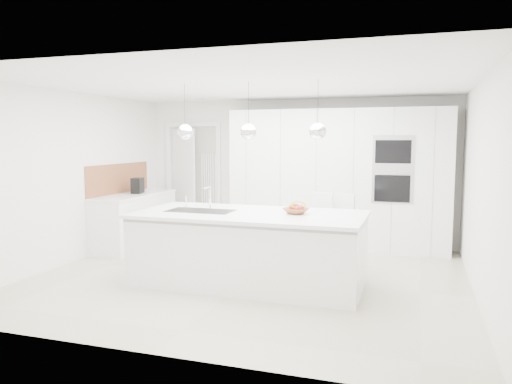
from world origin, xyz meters
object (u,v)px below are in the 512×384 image
(espresso_machine, at_px, (138,186))
(island_base, at_px, (249,250))
(fruit_bowl, at_px, (296,211))
(bar_stool_left, at_px, (320,232))
(bar_stool_right, at_px, (342,233))

(espresso_machine, bearing_deg, island_base, -43.39)
(island_base, distance_m, fruit_bowl, 0.77)
(island_base, height_order, espresso_machine, espresso_machine)
(fruit_bowl, distance_m, bar_stool_left, 0.93)
(bar_stool_left, distance_m, bar_stool_right, 0.31)
(fruit_bowl, height_order, bar_stool_left, bar_stool_left)
(fruit_bowl, bearing_deg, espresso_machine, 154.89)
(bar_stool_left, bearing_deg, island_base, -109.84)
(island_base, xyz_separation_m, bar_stool_right, (1.01, 1.02, 0.10))
(fruit_bowl, relative_size, bar_stool_right, 0.28)
(island_base, relative_size, bar_stool_right, 2.67)
(espresso_machine, relative_size, bar_stool_right, 0.25)
(fruit_bowl, xyz_separation_m, espresso_machine, (-3.10, 1.45, 0.10))
(fruit_bowl, bearing_deg, island_base, -167.07)
(island_base, bearing_deg, bar_stool_right, 45.20)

